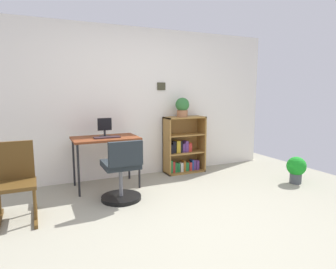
{
  "coord_description": "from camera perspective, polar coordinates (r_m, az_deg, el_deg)",
  "views": [
    {
      "loc": [
        -1.44,
        -2.48,
        1.41
      ],
      "look_at": [
        0.25,
        1.18,
        0.81
      ],
      "focal_mm": 31.16,
      "sensor_mm": 36.0,
      "label": 1
    }
  ],
  "objects": [
    {
      "name": "monitor",
      "position": [
        4.36,
        -12.29,
        1.31
      ],
      "size": [
        0.2,
        0.16,
        0.27
      ],
      "color": "#262628",
      "rests_on": "desk"
    },
    {
      "name": "bookshelf_low",
      "position": [
        5.1,
        2.89,
        -2.58
      ],
      "size": [
        0.7,
        0.3,
        0.98
      ],
      "color": "olive",
      "rests_on": "ground_plane"
    },
    {
      "name": "desk",
      "position": [
        4.33,
        -12.14,
        -1.38
      ],
      "size": [
        0.93,
        0.58,
        0.75
      ],
      "color": "brown",
      "rests_on": "ground_plane"
    },
    {
      "name": "keyboard",
      "position": [
        4.25,
        -11.85,
        -0.54
      ],
      "size": [
        0.37,
        0.13,
        0.02
      ],
      "primitive_type": "cube",
      "color": "#312228",
      "rests_on": "desk"
    },
    {
      "name": "potted_plant_floor",
      "position": [
        4.92,
        23.79,
        -6.03
      ],
      "size": [
        0.29,
        0.29,
        0.41
      ],
      "color": "#474C51",
      "rests_on": "ground_plane"
    },
    {
      "name": "office_chair",
      "position": [
        3.8,
        -9.01,
        -7.71
      ],
      "size": [
        0.52,
        0.55,
        0.81
      ],
      "color": "black",
      "rests_on": "ground_plane"
    },
    {
      "name": "rocking_chair",
      "position": [
        3.66,
        -27.68,
        -7.93
      ],
      "size": [
        0.42,
        0.64,
        0.86
      ],
      "color": "#513615",
      "rests_on": "ground_plane"
    },
    {
      "name": "potted_plant_on_shelf",
      "position": [
        4.94,
        2.82,
        5.46
      ],
      "size": [
        0.23,
        0.23,
        0.32
      ],
      "color": "#9E6642",
      "rests_on": "bookshelf_low"
    },
    {
      "name": "ground_plane",
      "position": [
        3.19,
        5.08,
        -17.74
      ],
      "size": [
        6.24,
        6.24,
        0.0
      ],
      "primitive_type": "plane",
      "color": "gray"
    },
    {
      "name": "wall_back",
      "position": [
        4.85,
        -7.5,
        6.09
      ],
      "size": [
        5.2,
        0.12,
        2.42
      ],
      "color": "silver",
      "rests_on": "ground_plane"
    }
  ]
}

